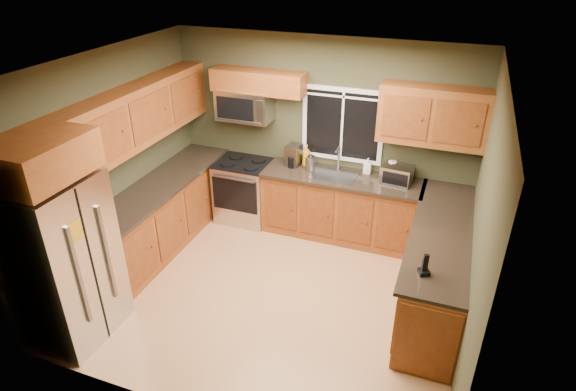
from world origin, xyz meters
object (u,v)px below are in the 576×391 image
Objects in this scene: kettle at (310,163)px; toaster_oven at (397,174)px; coffee_maker at (293,156)px; refrigerator at (64,261)px; microwave at (245,105)px; paper_towel_roll at (392,170)px; soap_bottle_b at (368,166)px; cordless_phone at (424,268)px; soap_bottle_a at (307,156)px; range at (245,190)px; soap_bottle_c at (311,159)px.

toaster_oven is at bearing 1.59° from kettle.
refrigerator is at bearing -116.01° from coffee_maker.
microwave is 2.78× the size of paper_towel_roll.
soap_bottle_b is at bearing 159.21° from toaster_oven.
toaster_oven is 1.44m from coffee_maker.
microwave is at bearing 178.32° from toaster_oven.
microwave is 3.41m from cordless_phone.
soap_bottle_a is (-1.18, -0.01, 0.03)m from paper_towel_roll.
range is 1.23× the size of microwave.
soap_bottle_a reaches higher than soap_bottle_b.
coffee_maker reaches higher than cordless_phone.
paper_towel_roll is 1.18m from soap_bottle_a.
coffee_maker is 1.36m from paper_towel_roll.
coffee_maker is 1.03m from soap_bottle_b.
microwave is 4.27× the size of soap_bottle_c.
kettle is at bearing -172.81° from paper_towel_roll.
toaster_oven is 1.51× the size of paper_towel_roll.
coffee_maker reaches higher than soap_bottle_c.
cordless_phone is (2.72, -1.93, -0.72)m from microwave.
soap_bottle_c reaches higher than range.
coffee_maker is 1.21× the size of kettle.
toaster_oven is at bearing 106.71° from cordless_phone.
microwave is 0.97m from coffee_maker.
paper_towel_roll is at bearing 7.19° from kettle.
range is at bearing 146.69° from cordless_phone.
microwave is at bearing 76.66° from refrigerator.
range is 3.06× the size of soap_bottle_a.
soap_bottle_c is at bearing 107.31° from kettle.
kettle is at bearing -5.46° from microwave.
soap_bottle_c is (0.94, 0.09, -0.70)m from microwave.
range is at bearing -89.98° from microwave.
paper_towel_roll reaches higher than cordless_phone.
range is 1.16m from kettle.
toaster_oven is 1.17m from kettle.
refrigerator is 3.22m from coffee_maker.
cordless_phone reaches higher than range.
soap_bottle_b is (0.85, 0.06, -0.05)m from soap_bottle_a.
paper_towel_roll is (2.77, 2.95, 0.16)m from refrigerator.
range is 3.43× the size of paper_towel_roll.
toaster_oven reaches higher than range.
range is 3.74× the size of kettle.
coffee_maker is at bearing 177.98° from toaster_oven.
toaster_oven is 0.13m from paper_towel_roll.
refrigerator reaches higher than coffee_maker.
kettle is 0.20m from soap_bottle_c.
paper_towel_roll reaches higher than soap_bottle_c.
soap_bottle_a is at bearing 14.45° from coffee_maker.
microwave is 2.48× the size of soap_bottle_a.
soap_bottle_c is at bearing 61.49° from refrigerator.
soap_bottle_b is (0.75, 0.19, -0.01)m from kettle.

